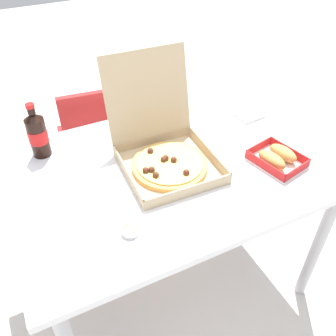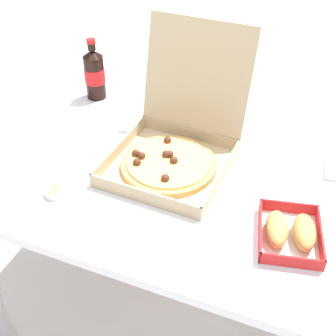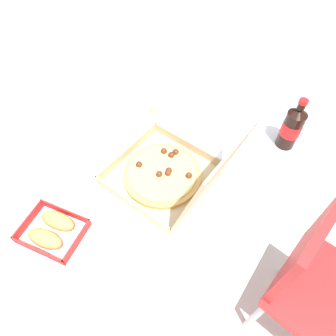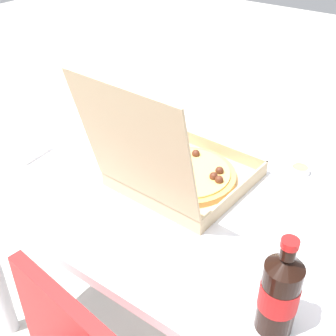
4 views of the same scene
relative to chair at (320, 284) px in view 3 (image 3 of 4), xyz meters
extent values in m
plane|color=beige|center=(0.11, -0.65, -0.48)|extent=(10.00, 10.00, 0.00)
cube|color=white|center=(0.11, -0.65, 0.25)|extent=(1.22, 0.83, 0.03)
cylinder|color=#B7B7BC|center=(-0.43, -0.99, -0.12)|extent=(0.05, 0.05, 0.72)
cylinder|color=#B7B7BC|center=(0.65, -0.99, -0.12)|extent=(0.05, 0.05, 0.72)
cylinder|color=#B7B7BC|center=(-0.43, -0.31, -0.12)|extent=(0.05, 0.05, 0.72)
cube|color=red|center=(0.01, 0.06, -0.05)|extent=(0.44, 0.44, 0.04)
cube|color=red|center=(-0.01, -0.12, 0.16)|extent=(0.36, 0.07, 0.38)
cylinder|color=#B2B2B7|center=(0.16, -0.12, -0.26)|extent=(0.03, 0.03, 0.43)
cylinder|color=#B2B2B7|center=(-0.18, -0.09, -0.26)|extent=(0.03, 0.03, 0.43)
cube|color=tan|center=(0.10, -0.66, 0.27)|extent=(0.35, 0.35, 0.01)
cube|color=tan|center=(0.09, -0.83, 0.29)|extent=(0.34, 0.02, 0.04)
cube|color=tan|center=(-0.07, -0.65, 0.29)|extent=(0.02, 0.34, 0.04)
cube|color=tan|center=(0.26, -0.67, 0.29)|extent=(0.02, 0.34, 0.04)
cube|color=tan|center=(0.10, -0.50, 0.29)|extent=(0.34, 0.02, 0.04)
cube|color=tan|center=(0.10, -0.45, 0.48)|extent=(0.34, 0.10, 0.33)
cylinder|color=tan|center=(0.10, -0.66, 0.28)|extent=(0.28, 0.28, 0.02)
cylinder|color=#EAC666|center=(0.10, -0.66, 0.29)|extent=(0.25, 0.25, 0.01)
sphere|color=#562819|center=(-0.01, -0.67, 0.30)|extent=(0.02, 0.02, 0.02)
sphere|color=#562819|center=(0.11, -0.66, 0.30)|extent=(0.02, 0.02, 0.02)
sphere|color=#562819|center=(0.09, -0.64, 0.30)|extent=(0.02, 0.02, 0.02)
sphere|color=#562819|center=(0.02, -0.71, 0.30)|extent=(0.02, 0.02, 0.02)
sphere|color=#562819|center=(0.08, -0.64, 0.30)|extent=(0.02, 0.02, 0.02)
sphere|color=#562819|center=(0.12, -0.75, 0.30)|extent=(0.02, 0.02, 0.02)
sphere|color=#562819|center=(0.02, -0.68, 0.30)|extent=(0.02, 0.02, 0.02)
sphere|color=#562819|center=(0.06, -0.57, 0.30)|extent=(0.02, 0.02, 0.02)
cube|color=white|center=(0.48, -0.81, 0.27)|extent=(0.19, 0.22, 0.00)
cube|color=red|center=(0.50, -0.90, 0.29)|extent=(0.15, 0.04, 0.03)
cube|color=red|center=(0.46, -0.72, 0.29)|extent=(0.15, 0.04, 0.03)
cube|color=red|center=(0.41, -0.83, 0.29)|extent=(0.05, 0.19, 0.03)
cube|color=red|center=(0.55, -0.80, 0.29)|extent=(0.05, 0.19, 0.03)
ellipsoid|color=tan|center=(0.45, -0.82, 0.30)|extent=(0.08, 0.13, 0.05)
ellipsoid|color=tan|center=(0.51, -0.80, 0.30)|extent=(0.08, 0.13, 0.05)
cylinder|color=black|center=(-0.32, -0.36, 0.35)|extent=(0.07, 0.07, 0.16)
cone|color=black|center=(-0.32, -0.36, 0.44)|extent=(0.07, 0.07, 0.02)
cylinder|color=black|center=(-0.32, -0.36, 0.46)|extent=(0.03, 0.03, 0.02)
cylinder|color=red|center=(-0.32, -0.36, 0.48)|extent=(0.03, 0.03, 0.01)
cylinder|color=red|center=(-0.32, -0.36, 0.36)|extent=(0.07, 0.07, 0.06)
cube|color=white|center=(-0.32, -0.63, 0.27)|extent=(0.21, 0.15, 0.00)
cube|color=white|center=(0.58, -0.48, 0.28)|extent=(0.12, 0.12, 0.02)
cylinder|color=white|center=(-0.15, -0.89, 0.28)|extent=(0.06, 0.06, 0.02)
cylinder|color=#DBBC66|center=(-0.15, -0.89, 0.28)|extent=(0.05, 0.05, 0.01)
camera|label=1|loc=(-0.38, -1.61, 1.16)|focal=39.32mm
camera|label=2|loc=(0.48, -1.62, 1.09)|focal=47.43mm
camera|label=3|loc=(0.60, -0.27, 1.17)|focal=32.24mm
camera|label=4|loc=(-0.46, 0.18, 0.99)|focal=46.41mm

